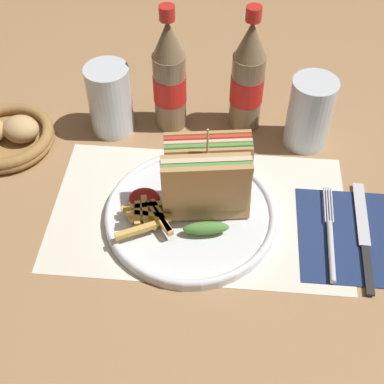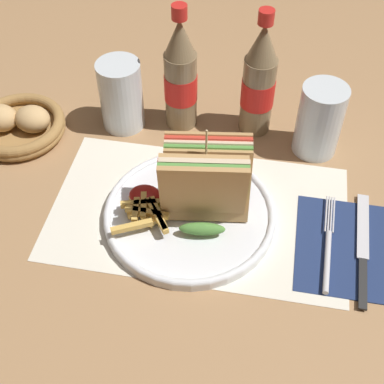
{
  "view_description": "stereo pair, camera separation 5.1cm",
  "coord_description": "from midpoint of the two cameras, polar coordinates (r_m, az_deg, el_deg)",
  "views": [
    {
      "loc": [
        0.04,
        -0.54,
        0.67
      ],
      "look_at": [
        -0.01,
        0.02,
        0.04
      ],
      "focal_mm": 50.0,
      "sensor_mm": 36.0,
      "label": 1
    },
    {
      "loc": [
        0.09,
        -0.53,
        0.67
      ],
      "look_at": [
        -0.01,
        0.02,
        0.04
      ],
      "focal_mm": 50.0,
      "sensor_mm": 36.0,
      "label": 2
    }
  ],
  "objects": [
    {
      "name": "napkin",
      "position": [
        0.86,
        17.65,
        -5.62
      ],
      "size": [
        0.15,
        0.18,
        0.0
      ],
      "color": "navy",
      "rests_on": "ground_plane"
    },
    {
      "name": "fork",
      "position": [
        0.84,
        16.0,
        -6.13
      ],
      "size": [
        0.02,
        0.19,
        0.01
      ],
      "rotation": [
        0.0,
        0.0,
        -0.04
      ],
      "color": "silver",
      "rests_on": "napkin"
    },
    {
      "name": "knife",
      "position": [
        0.86,
        19.41,
        -5.81
      ],
      "size": [
        0.02,
        0.22,
        0.0
      ],
      "rotation": [
        0.0,
        0.0,
        -0.04
      ],
      "color": "black",
      "rests_on": "napkin"
    },
    {
      "name": "glass_far",
      "position": [
        0.99,
        -6.03,
        9.77
      ],
      "size": [
        0.08,
        0.08,
        0.13
      ],
      "color": "silver",
      "rests_on": "ground_plane"
    },
    {
      "name": "coke_bottle_far",
      "position": [
        0.96,
        8.7,
        11.46
      ],
      "size": [
        0.06,
        0.06,
        0.24
      ],
      "color": "#7A6647",
      "rests_on": "ground_plane"
    },
    {
      "name": "plate_main",
      "position": [
        0.85,
        1.49,
        -2.38
      ],
      "size": [
        0.27,
        0.27,
        0.02
      ],
      "color": "white",
      "rests_on": "ground_plane"
    },
    {
      "name": "placemat",
      "position": [
        0.87,
        2.64,
        -2.23
      ],
      "size": [
        0.47,
        0.28,
        0.0
      ],
      "color": "silver",
      "rests_on": "ground_plane"
    },
    {
      "name": "coke_bottle_near",
      "position": [
        0.96,
        0.34,
        12.11
      ],
      "size": [
        0.06,
        0.06,
        0.24
      ],
      "color": "#7A6647",
      "rests_on": "ground_plane"
    },
    {
      "name": "ground_plane",
      "position": [
        0.86,
        2.28,
        -2.96
      ],
      "size": [
        4.0,
        4.0,
        0.0
      ],
      "primitive_type": "plane",
      "color": "#9E754C"
    },
    {
      "name": "bread_basket",
      "position": [
        1.03,
        -16.66,
        6.79
      ],
      "size": [
        0.17,
        0.17,
        0.06
      ],
      "color": "olive",
      "rests_on": "ground_plane"
    },
    {
      "name": "club_sandwich",
      "position": [
        0.8,
        3.27,
        0.8
      ],
      "size": [
        0.14,
        0.11,
        0.17
      ],
      "color": "tan",
      "rests_on": "plate_main"
    },
    {
      "name": "ketchup_blob",
      "position": [
        0.85,
        -3.36,
        -0.37
      ],
      "size": [
        0.05,
        0.04,
        0.02
      ],
      "color": "maroon",
      "rests_on": "plate_main"
    },
    {
      "name": "fries_pile",
      "position": [
        0.83,
        -2.99,
        -2.19
      ],
      "size": [
        0.09,
        0.1,
        0.02
      ],
      "color": "gold",
      "rests_on": "plate_main"
    },
    {
      "name": "glass_near",
      "position": [
        0.96,
        14.86,
        6.96
      ],
      "size": [
        0.08,
        0.08,
        0.13
      ],
      "color": "silver",
      "rests_on": "ground_plane"
    }
  ]
}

